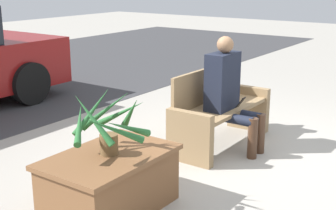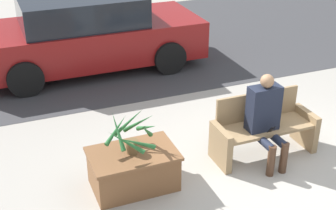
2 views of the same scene
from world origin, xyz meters
name	(u,v)px [view 1 (image 1 of 2)]	position (x,y,z in m)	size (l,w,h in m)	color
ground_plane	(258,159)	(0.00, 0.00, 0.00)	(30.00, 30.00, 0.00)	#9E998E
bench	(218,110)	(0.18, 0.59, 0.40)	(1.46, 0.53, 0.86)	#8C704C
person_seated	(228,89)	(0.09, 0.42, 0.69)	(0.43, 0.60, 1.26)	black
planter_box	(110,181)	(-1.75, 0.51, 0.27)	(1.08, 0.70, 0.50)	brown
potted_plant	(108,124)	(-1.74, 0.52, 0.75)	(0.65, 0.68, 0.53)	brown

